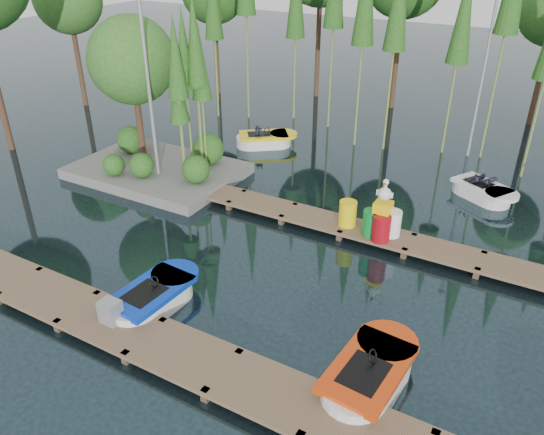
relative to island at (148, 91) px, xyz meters
The scene contains 14 objects.
ground_plane 7.79m from the island, 27.58° to the right, with size 90.00×90.00×0.00m, color #1C2D34.
near_dock 10.44m from the island, 51.04° to the right, with size 18.00×1.50×0.50m.
far_dock 7.91m from the island, ahead, with size 15.00×1.20×0.50m.
island is the anchor object (origin of this frame).
lamp_island 1.56m from the island, 44.71° to the right, with size 0.30×0.30×7.25m.
lamp_rear 12.91m from the island, 36.82° to the left, with size 0.30×0.30×7.25m.
boat_blue 9.08m from the island, 50.06° to the right, with size 1.41×2.81×0.92m.
boat_red 13.23m from the island, 29.99° to the right, with size 1.55×3.03×0.99m.
boat_yellow_far 5.81m from the island, 62.72° to the left, with size 2.85×2.56×1.33m.
boat_white_far 12.54m from the island, 18.53° to the left, with size 2.72×2.21×1.18m.
utility_cabinet 9.78m from the island, 55.74° to the right, with size 0.47×0.39×0.57m, color gray.
yellow_barrel 8.74m from the island, ahead, with size 0.54×0.54×0.81m, color yellow.
drum_cluster 9.81m from the island, ahead, with size 1.08×0.99×1.85m.
seagull_post 9.96m from the island, ahead, with size 0.49×0.26×0.78m.
Camera 1 is at (7.10, -11.12, 8.45)m, focal length 35.00 mm.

